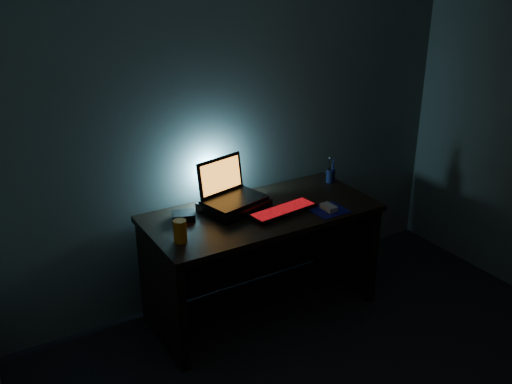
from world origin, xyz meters
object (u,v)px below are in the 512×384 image
Objects in this scene: keyboard at (283,211)px; pen_cup at (331,176)px; router at (184,216)px; mouse at (329,208)px; juice_glass at (180,231)px; laptop at (229,190)px.

pen_cup is at bearing 17.38° from keyboard.
keyboard is at bearing -155.49° from pen_cup.
pen_cup is at bearing 21.11° from router.
juice_glass reaches higher than mouse.
router is at bearing 170.03° from laptop.
mouse is at bearing -128.83° from pen_cup.
mouse is at bearing -5.52° from juice_glass.
mouse is 0.99m from juice_glass.
pen_cup is (0.31, 0.38, 0.03)m from mouse.
mouse reaches higher than keyboard.
keyboard is at bearing -58.92° from laptop.
juice_glass is at bearing 172.98° from mouse.
pen_cup is (0.83, 0.01, -0.07)m from laptop.
pen_cup is 1.17m from router.
laptop is 0.37m from keyboard.
laptop is at bearing 23.34° from router.
laptop is at bearing -179.29° from pen_cup.
laptop is 0.35m from router.
pen_cup is at bearing 49.66° from mouse.
mouse is 0.65× the size of router.
keyboard is 5.12× the size of pen_cup.
router is at bearing 151.18° from keyboard.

